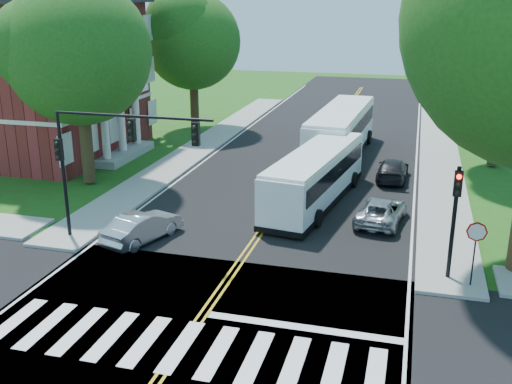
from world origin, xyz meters
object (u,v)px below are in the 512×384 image
(signal_ne, at_px, (455,208))
(bus_follow, at_px, (341,131))
(bus_lead, at_px, (316,176))
(hatchback, at_px, (142,227))
(suv, at_px, (381,211))
(signal_nw, at_px, (109,147))
(dark_sedan, at_px, (393,169))

(signal_ne, xyz_separation_m, bus_follow, (-6.50, 17.89, -1.25))
(bus_lead, distance_m, hatchback, 9.69)
(suv, bearing_deg, bus_lead, -21.86)
(suv, bearing_deg, bus_follow, -66.23)
(signal_ne, relative_size, hatchback, 1.10)
(bus_lead, bearing_deg, signal_nw, 53.60)
(bus_lead, bearing_deg, suv, 158.86)
(signal_nw, distance_m, bus_follow, 19.61)
(bus_follow, bearing_deg, signal_ne, 112.99)
(dark_sedan, bearing_deg, signal_ne, 103.51)
(signal_nw, xyz_separation_m, bus_lead, (7.57, 7.69, -2.89))
(signal_ne, height_order, suv, signal_ne)
(hatchback, distance_m, dark_sedan, 16.17)
(signal_ne, xyz_separation_m, bus_lead, (-6.48, 7.68, -1.48))
(bus_follow, distance_m, hatchback, 18.52)
(bus_follow, bearing_deg, hatchback, 72.32)
(bus_lead, distance_m, suv, 4.18)
(bus_follow, xyz_separation_m, hatchback, (-6.54, -17.30, -1.04))
(dark_sedan, bearing_deg, suv, 90.31)
(signal_ne, bearing_deg, signal_nw, -179.95)
(signal_nw, height_order, suv, signal_nw)
(signal_ne, distance_m, dark_sedan, 13.56)
(suv, height_order, dark_sedan, dark_sedan)
(bus_follow, height_order, hatchback, bus_follow)
(signal_ne, distance_m, bus_lead, 10.16)
(bus_lead, height_order, dark_sedan, bus_lead)
(signal_ne, bearing_deg, bus_follow, 109.96)
(signal_nw, xyz_separation_m, bus_follow, (7.56, 17.90, -2.67))
(hatchback, bearing_deg, bus_follow, -92.97)
(hatchback, xyz_separation_m, dark_sedan, (10.29, 12.48, -0.05))
(suv, xyz_separation_m, dark_sedan, (0.17, 7.39, 0.02))
(dark_sedan, bearing_deg, bus_lead, 56.93)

